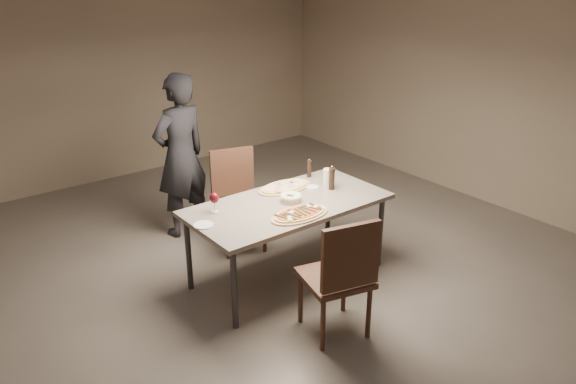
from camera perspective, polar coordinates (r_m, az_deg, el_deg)
room at (r=4.75m, az=0.00°, el=6.15°), size 7.00×7.00×7.00m
dining_table at (r=4.99m, az=0.00°, el=-1.67°), size 1.80×0.90×0.75m
zucchini_pizza at (r=4.71m, az=1.20°, el=-2.23°), size 0.56×0.31×0.05m
ham_pizza at (r=5.27m, az=-0.34°, el=0.53°), size 0.56×0.31×0.04m
bread_basket at (r=4.97m, az=0.31°, el=-0.54°), size 0.19×0.19×0.07m
oil_dish at (r=5.29m, az=2.49°, el=0.49°), size 0.12×0.12×0.01m
pepper_mill_left at (r=5.23m, az=4.47°, el=1.40°), size 0.06×0.06×0.23m
pepper_mill_right at (r=5.53m, az=2.17°, el=2.41°), size 0.05×0.05×0.19m
carafe at (r=5.29m, az=4.05°, el=1.43°), size 0.09×0.09×0.18m
wine_glass at (r=4.77m, az=-7.50°, el=-0.67°), size 0.08×0.08×0.18m
side_plate at (r=4.59m, az=-8.60°, el=-3.34°), size 0.16×0.16×0.01m
chair_near at (r=4.26m, az=5.45°, el=-8.14°), size 0.59×0.59×1.02m
chair_far at (r=5.68m, az=-5.27°, el=-0.14°), size 0.58×0.58×0.99m
diner at (r=5.91m, az=-10.86°, el=3.62°), size 0.69×0.52×1.73m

